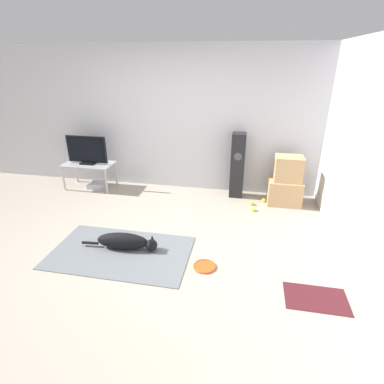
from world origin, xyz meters
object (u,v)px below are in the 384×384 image
tv (87,150)px  cardboard_box_upper (288,169)px  cardboard_box_lower (284,192)px  dog (126,241)px  tennis_ball_near_speaker (264,200)px  tennis_ball_by_boxes (252,203)px  floor_speaker (238,166)px  tv_stand (89,166)px  frisbee (205,266)px  game_console (97,185)px  tennis_ball_loose_on_carpet (253,209)px

tv → cardboard_box_upper: bearing=-0.5°
cardboard_box_lower → cardboard_box_upper: 0.42m
dog → tennis_ball_near_speaker: 2.56m
tv → tennis_ball_by_boxes: size_ratio=11.66×
floor_speaker → tennis_ball_near_speaker: size_ratio=17.46×
dog → tv_stand: bearing=128.5°
frisbee → tv_stand: size_ratio=0.29×
dog → tennis_ball_near_speaker: dog is taller
game_console → tennis_ball_by_boxes: bearing=-4.0°
dog → tennis_ball_by_boxes: (1.61, 1.64, -0.09)m
cardboard_box_upper → tv: 3.63m
cardboard_box_upper → tv: size_ratio=0.58×
frisbee → floor_speaker: size_ratio=0.23×
dog → frisbee: 1.09m
tennis_ball_loose_on_carpet → game_console: bearing=171.9°
floor_speaker → cardboard_box_lower: bearing=-10.8°
frisbee → cardboard_box_lower: size_ratio=0.49×
cardboard_box_lower → tennis_ball_by_boxes: 0.59m
cardboard_box_lower → tennis_ball_by_boxes: bearing=-160.9°
cardboard_box_lower → tennis_ball_by_boxes: (-0.53, -0.18, -0.18)m
cardboard_box_lower → cardboard_box_upper: size_ratio=1.24×
floor_speaker → tv: size_ratio=1.50×
cardboard_box_upper → frisbee: bearing=-118.6°
cardboard_box_upper → floor_speaker: size_ratio=0.39×
frisbee → cardboard_box_upper: cardboard_box_upper is taller
cardboard_box_upper → game_console: bearing=179.5°
frisbee → tennis_ball_loose_on_carpet: bearing=70.4°
tv_stand → tennis_ball_near_speaker: tv_stand is taller
tennis_ball_by_boxes → cardboard_box_upper: bearing=18.3°
dog → tennis_ball_by_boxes: 2.30m
tennis_ball_loose_on_carpet → floor_speaker: bearing=119.9°
tv → tennis_ball_near_speaker: 3.36m
tv_stand → tennis_ball_near_speaker: size_ratio=14.00×
cardboard_box_upper → tennis_ball_loose_on_carpet: bearing=-142.4°
tv → game_console: 0.70m
tv_stand → tennis_ball_loose_on_carpet: tv_stand is taller
tv → cardboard_box_lower: bearing=-0.4°
dog → tv_stand: size_ratio=1.10×
cardboard_box_upper → floor_speaker: (-0.84, 0.16, -0.06)m
cardboard_box_upper → tennis_ball_loose_on_carpet: cardboard_box_upper is taller
cardboard_box_upper → tennis_ball_near_speaker: size_ratio=6.76×
tv → tennis_ball_by_boxes: (3.08, -0.21, -0.71)m
frisbee → tennis_ball_by_boxes: 1.89m
cardboard_box_lower → tennis_ball_loose_on_carpet: (-0.51, -0.40, -0.18)m
cardboard_box_lower → game_console: size_ratio=1.84×
dog → tennis_ball_loose_on_carpet: bearing=41.0°
tennis_ball_by_boxes → tennis_ball_loose_on_carpet: bearing=-83.0°
cardboard_box_lower → floor_speaker: size_ratio=0.48×
cardboard_box_upper → game_console: size_ratio=1.49×
tennis_ball_near_speaker → tennis_ball_loose_on_carpet: 0.42m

